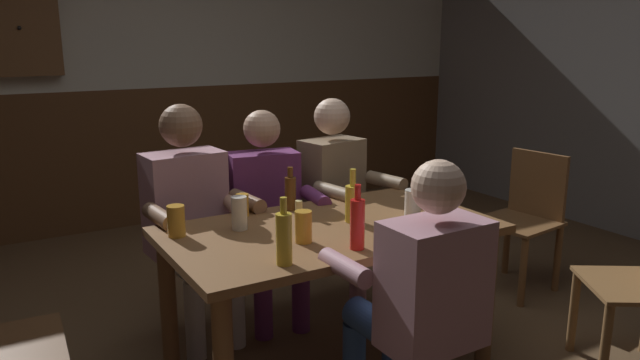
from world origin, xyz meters
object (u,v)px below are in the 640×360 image
(pint_glass_1, at_px, (176,221))
(person_1, at_px, (267,206))
(chair_empty_near_right, at_px, (525,216))
(bottle_2, at_px, (290,192))
(person_0, at_px, (190,211))
(wall_dart_cabinet, at_px, (18,28))
(plate_0, at_px, (437,233))
(bottle_1, at_px, (353,202))
(dining_table, at_px, (330,248))
(table_candle, at_px, (299,208))
(bottle_3, at_px, (357,223))
(bottle_0, at_px, (284,238))
(pint_glass_0, at_px, (303,227))
(pint_glass_4, at_px, (242,205))
(pint_glass_2, at_px, (239,213))
(person_3, at_px, (420,291))
(person_2, at_px, (339,192))
(pint_glass_3, at_px, (413,203))

(pint_glass_1, bearing_deg, person_1, 33.83)
(chair_empty_near_right, height_order, bottle_2, bottle_2)
(person_0, xyz_separation_m, wall_dart_cabinet, (-0.55, 2.07, 0.96))
(bottle_2, distance_m, wall_dart_cabinet, 2.73)
(plate_0, xyz_separation_m, bottle_1, (-0.22, 0.36, 0.09))
(dining_table, height_order, plate_0, plate_0)
(table_candle, height_order, bottle_3, bottle_3)
(person_0, bearing_deg, plate_0, 123.20)
(person_1, distance_m, bottle_0, 1.08)
(dining_table, distance_m, pint_glass_0, 0.31)
(table_candle, distance_m, pint_glass_0, 0.39)
(bottle_0, bearing_deg, chair_empty_near_right, 14.95)
(person_1, height_order, pint_glass_4, person_1)
(bottle_1, xyz_separation_m, pint_glass_1, (-0.80, 0.22, -0.03))
(bottle_1, xyz_separation_m, pint_glass_2, (-0.52, 0.17, -0.02))
(person_1, xyz_separation_m, table_candle, (-0.04, -0.45, 0.11))
(wall_dart_cabinet, bearing_deg, pint_glass_0, -74.69)
(plate_0, xyz_separation_m, pint_glass_1, (-1.02, 0.58, 0.06))
(bottle_3, xyz_separation_m, pint_glass_0, (-0.15, 0.19, -0.04))
(person_0, height_order, person_3, person_0)
(bottle_1, bearing_deg, person_3, -101.08)
(person_2, bearing_deg, wall_dart_cabinet, -64.35)
(person_1, bearing_deg, person_3, 99.33)
(plate_0, height_order, pint_glass_4, pint_glass_4)
(pint_glass_0, relative_size, wall_dart_cabinet, 0.20)
(bottle_3, height_order, pint_glass_1, bottle_3)
(person_1, distance_m, plate_0, 1.08)
(person_3, xyz_separation_m, chair_empty_near_right, (1.60, 0.87, -0.17))
(dining_table, bearing_deg, pint_glass_1, 161.49)
(chair_empty_near_right, bearing_deg, pint_glass_2, 83.53)
(dining_table, height_order, wall_dart_cabinet, wall_dart_cabinet)
(bottle_2, xyz_separation_m, wall_dart_cabinet, (-0.98, 2.41, 0.84))
(person_1, bearing_deg, bottle_2, 95.25)
(person_2, bearing_deg, bottle_0, 38.38)
(dining_table, xyz_separation_m, table_candle, (-0.05, 0.22, 0.15))
(person_2, distance_m, pint_glass_1, 1.23)
(chair_empty_near_right, bearing_deg, bottle_3, 100.24)
(person_3, distance_m, chair_empty_near_right, 1.83)
(person_3, xyz_separation_m, plate_0, (0.35, 0.30, 0.09))
(pint_glass_0, height_order, wall_dart_cabinet, wall_dart_cabinet)
(dining_table, bearing_deg, wall_dart_cabinet, 110.15)
(person_1, xyz_separation_m, pint_glass_3, (0.44, -0.74, 0.13))
(person_0, xyz_separation_m, bottle_3, (0.39, -1.00, 0.14))
(bottle_0, xyz_separation_m, bottle_1, (0.54, 0.33, -0.01))
(person_1, height_order, plate_0, person_1)
(pint_glass_4, bearing_deg, table_candle, -31.92)
(pint_glass_4, distance_m, wall_dart_cabinet, 2.64)
(person_2, distance_m, bottle_3, 1.14)
(person_2, bearing_deg, bottle_2, 22.99)
(person_2, bearing_deg, person_1, -9.74)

